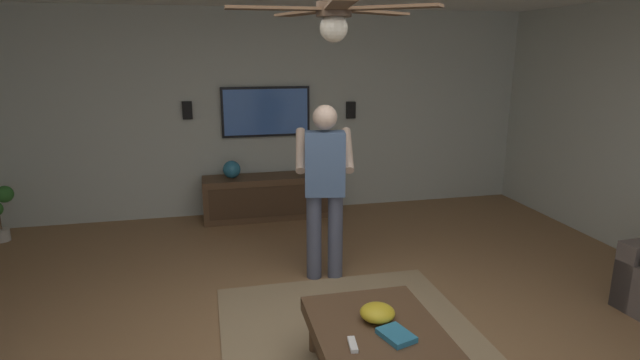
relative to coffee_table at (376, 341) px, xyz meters
The scene contains 13 objects.
wall_back_tv 3.98m from the coffee_table, ahead, with size 0.10×7.28×2.62m, color #B2B7AD.
coffee_table is the anchor object (origin of this frame).
media_console 3.52m from the coffee_table, ahead, with size 0.45×1.70×0.55m.
tv 3.90m from the coffee_table, ahead, with size 0.05×1.13×0.64m.
person_standing 1.75m from the coffee_table, ahead, with size 0.61×0.61×1.64m.
potted_plant_short 4.70m from the coffee_table, 44.51° to the left, with size 0.24×0.29×0.63m.
bowl 0.18m from the coffee_table, 20.29° to the right, with size 0.23×0.23×0.10m, color gold.
remote_white 0.30m from the coffee_table, 129.87° to the left, with size 0.15×0.04×0.02m, color white.
book 0.21m from the coffee_table, 154.60° to the right, with size 0.22×0.16×0.04m, color teal.
vase_round 3.61m from the coffee_table, 11.25° to the left, with size 0.22×0.22×0.22m, color teal.
wall_speaker_left 4.01m from the coffee_table, 13.63° to the right, with size 0.06×0.12×0.22m, color black.
wall_speaker_right 4.10m from the coffee_table, 17.68° to the left, with size 0.06×0.12×0.22m, color black.
ceiling_fan 2.02m from the coffee_table, 61.01° to the left, with size 1.19×1.15×0.46m.
Camera 1 is at (-2.89, 0.77, 2.10)m, focal length 28.32 mm.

